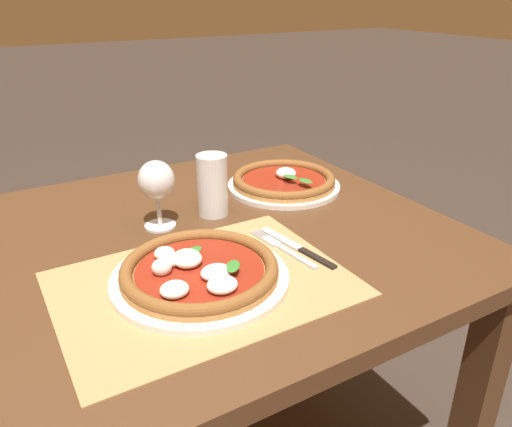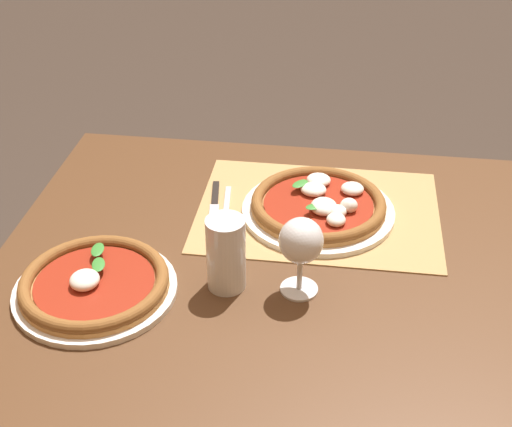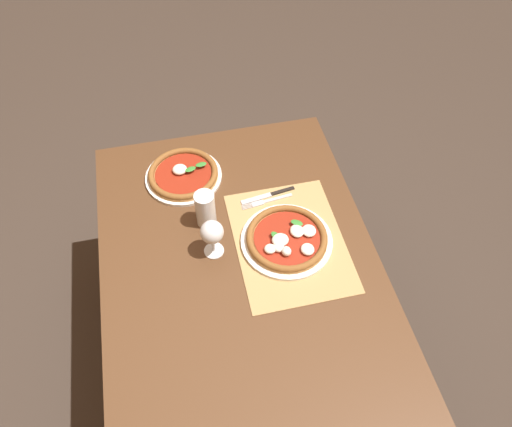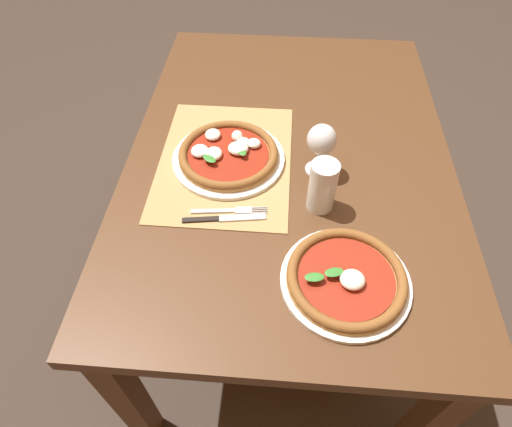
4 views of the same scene
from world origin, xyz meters
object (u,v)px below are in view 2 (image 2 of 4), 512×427
at_px(pizza_near, 319,205).
at_px(pizza_far, 94,284).
at_px(knife, 214,208).
at_px(fork, 226,212).
at_px(wine_glass, 301,244).
at_px(pint_glass, 226,255).

height_order(pizza_near, pizza_far, pizza_near).
height_order(pizza_far, knife, pizza_far).
height_order(pizza_far, fork, pizza_far).
height_order(pizza_near, wine_glass, wine_glass).
xyz_separation_m(pizza_near, knife, (0.22, 0.02, -0.02)).
distance_m(wine_glass, fork, 0.31).
relative_size(pint_glass, fork, 0.72).
distance_m(pizza_far, wine_glass, 0.38).
relative_size(pizza_far, knife, 1.39).
relative_size(wine_glass, fork, 0.77).
bearing_deg(knife, pizza_near, -175.98).
bearing_deg(wine_glass, knife, -49.87).
bearing_deg(knife, fork, 157.95).
xyz_separation_m(pint_glass, fork, (0.04, -0.23, -0.06)).
height_order(pizza_far, pint_glass, pint_glass).
height_order(pizza_near, fork, pizza_near).
distance_m(pizza_near, knife, 0.23).
xyz_separation_m(pint_glass, knife, (0.07, -0.25, -0.06)).
distance_m(fork, knife, 0.03).
bearing_deg(fork, pizza_far, 56.29).
height_order(pizza_near, knife, pizza_near).
distance_m(pizza_far, pint_glass, 0.25).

